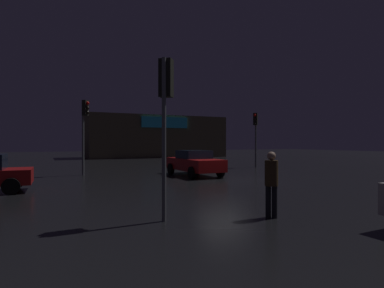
# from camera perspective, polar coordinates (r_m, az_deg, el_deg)

# --- Properties ---
(ground_plane) EXTENTS (120.00, 120.00, 0.00)m
(ground_plane) POSITION_cam_1_polar(r_m,az_deg,el_deg) (16.37, 5.70, -6.54)
(ground_plane) COLOR black
(store_building) EXTENTS (18.25, 6.89, 5.49)m
(store_building) POSITION_cam_1_polar(r_m,az_deg,el_deg) (43.06, -6.55, 1.32)
(store_building) COLOR brown
(store_building) RESTS_ON ground
(traffic_signal_main) EXTENTS (0.43, 0.42, 4.46)m
(traffic_signal_main) POSITION_cam_1_polar(r_m,az_deg,el_deg) (19.71, -18.94, 3.92)
(traffic_signal_main) COLOR #595B60
(traffic_signal_main) RESTS_ON ground
(traffic_signal_opposite) EXTENTS (0.42, 0.42, 4.26)m
(traffic_signal_opposite) POSITION_cam_1_polar(r_m,az_deg,el_deg) (25.08, 11.47, 2.82)
(traffic_signal_opposite) COLOR #595B60
(traffic_signal_opposite) RESTS_ON ground
(traffic_signal_cross_left) EXTENTS (0.41, 0.43, 4.02)m
(traffic_signal_cross_left) POSITION_cam_1_polar(r_m,az_deg,el_deg) (7.92, -4.78, 8.65)
(traffic_signal_cross_left) COLOR #595B60
(traffic_signal_cross_left) RESTS_ON ground
(car_near) EXTENTS (2.08, 4.47, 1.48)m
(car_near) POSITION_cam_1_polar(r_m,az_deg,el_deg) (18.48, 0.42, -3.40)
(car_near) COLOR #A51414
(car_near) RESTS_ON ground
(pedestrian) EXTENTS (0.48, 0.48, 1.70)m
(pedestrian) POSITION_cam_1_polar(r_m,az_deg,el_deg) (8.35, 14.24, -6.23)
(pedestrian) COLOR black
(pedestrian) RESTS_ON ground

